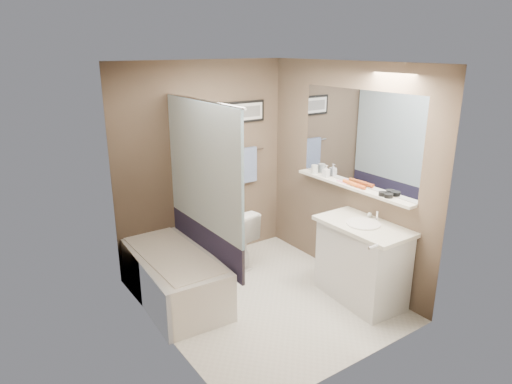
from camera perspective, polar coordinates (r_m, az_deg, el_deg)
ground at (r=4.92m, az=1.02°, el=-13.31°), size 2.50×2.50×0.00m
ceiling at (r=4.21m, az=1.21°, el=15.60°), size 2.20×2.50×0.04m
wall_back at (r=5.43m, az=-6.52°, el=3.37°), size 2.20×0.04×2.40m
wall_front at (r=3.56m, az=12.81°, el=-4.83°), size 2.20×0.04×2.40m
wall_left at (r=3.92m, az=-11.82°, el=-2.61°), size 0.04×2.50×2.40m
wall_right at (r=5.10m, az=11.00°, el=2.23°), size 0.04×2.50×2.40m
tile_surround at (r=4.42m, az=-14.38°, el=-3.18°), size 0.02×1.55×2.00m
curtain_rod at (r=4.45m, az=-6.95°, el=11.34°), size 0.02×1.55×0.02m
curtain_upper at (r=4.57m, az=-6.65°, el=3.22°), size 0.03×1.45×1.28m
curtain_lower at (r=4.84m, az=-6.30°, el=-6.22°), size 0.03×1.45×0.36m
mirror at (r=4.91m, az=12.62°, el=6.57°), size 0.02×1.60×1.00m
shelf at (r=5.00m, az=11.79°, el=0.66°), size 0.12×1.60×0.03m
towel_bar at (r=5.66m, az=-1.57°, el=5.13°), size 0.60×0.02×0.02m
towel at (r=5.69m, az=-1.45°, el=3.33°), size 0.34×0.05×0.44m
art_frame at (r=5.59m, az=-1.71°, el=9.97°), size 0.62×0.02×0.26m
art_mat at (r=5.58m, az=-1.63°, el=9.95°), size 0.56×0.00×0.20m
art_image at (r=5.58m, az=-1.61°, el=9.95°), size 0.50×0.00×0.13m
door at (r=4.02m, az=18.11°, el=-5.66°), size 0.80×0.02×2.00m
door_handle at (r=3.81m, az=14.43°, el=-6.65°), size 0.10×0.02×0.02m
bathtub at (r=4.92m, az=-10.33°, el=-10.25°), size 0.78×1.54×0.50m
tub_rim at (r=4.81m, az=-10.50°, el=-7.62°), size 0.56×1.36×0.02m
toilet at (r=5.49m, az=-3.44°, el=-5.68°), size 0.53×0.77×0.72m
vanity at (r=4.88m, az=13.06°, el=-8.70°), size 0.57×0.93×0.80m
countertop at (r=4.71m, az=13.33°, el=-4.15°), size 0.54×0.96×0.04m
sink_basin at (r=4.69m, az=13.27°, el=-3.86°), size 0.34×0.34×0.01m
faucet_spout at (r=4.82m, az=14.92°, el=-2.87°), size 0.02×0.02×0.10m
faucet_knob at (r=4.89m, az=14.02°, el=-2.76°), size 0.05×0.05×0.05m
candle_bowl_near at (r=4.68m, az=16.22°, el=-0.43°), size 0.09×0.09×0.04m
candle_bowl_far at (r=4.72m, az=15.60°, el=-0.22°), size 0.09×0.09×0.04m
hair_brush_front at (r=4.93m, az=12.58°, el=0.81°), size 0.05×0.22×0.04m
hair_brush_back at (r=4.99m, az=11.74°, el=1.09°), size 0.06×0.22×0.04m
pink_comb at (r=5.08m, az=10.74°, el=1.22°), size 0.04×0.16×0.01m
glass_jar at (r=5.38m, az=7.35°, el=2.84°), size 0.08×0.08×0.10m
soap_bottle at (r=5.24m, az=8.75°, el=2.60°), size 0.07×0.07×0.14m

